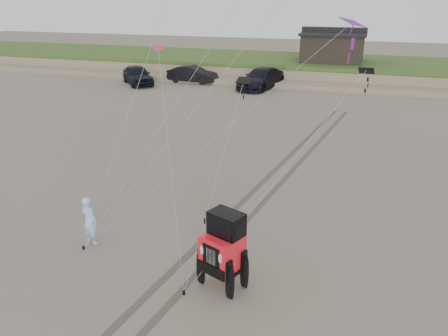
# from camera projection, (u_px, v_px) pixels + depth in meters

# --- Properties ---
(ground) EXTENTS (160.00, 160.00, 0.00)m
(ground) POSITION_uv_depth(u_px,v_px,m) (150.00, 275.00, 13.41)
(ground) COLOR #6B6054
(ground) RESTS_ON ground
(dune_ridge) EXTENTS (160.00, 14.25, 1.73)m
(dune_ridge) POSITION_uv_depth(u_px,v_px,m) (312.00, 69.00, 46.26)
(dune_ridge) COLOR #7A6B54
(dune_ridge) RESTS_ON ground
(cabin) EXTENTS (6.40, 5.40, 3.35)m
(cabin) POSITION_uv_depth(u_px,v_px,m) (333.00, 46.00, 44.36)
(cabin) COLOR black
(cabin) RESTS_ON dune_ridge
(truck_a) EXTENTS (5.11, 5.34, 1.80)m
(truck_a) POSITION_uv_depth(u_px,v_px,m) (138.00, 75.00, 42.05)
(truck_a) COLOR black
(truck_a) RESTS_ON ground
(truck_b) EXTENTS (5.07, 2.12, 1.63)m
(truck_b) POSITION_uv_depth(u_px,v_px,m) (193.00, 74.00, 42.97)
(truck_b) COLOR black
(truck_b) RESTS_ON ground
(truck_c) EXTENTS (3.96, 6.68, 1.81)m
(truck_c) POSITION_uv_depth(u_px,v_px,m) (261.00, 78.00, 40.26)
(truck_c) COLOR black
(truck_c) RESTS_ON ground
(jeep) EXTENTS (3.89, 5.49, 1.88)m
(jeep) POSITION_uv_depth(u_px,v_px,m) (222.00, 258.00, 12.61)
(jeep) COLOR red
(jeep) RESTS_ON ground
(man) EXTENTS (0.71, 0.55, 1.73)m
(man) POSITION_uv_depth(u_px,v_px,m) (89.00, 220.00, 14.88)
(man) COLOR #93A9E3
(man) RESTS_ON ground
(stake_main) EXTENTS (0.08, 0.08, 0.12)m
(stake_main) POSITION_uv_depth(u_px,v_px,m) (84.00, 248.00, 14.78)
(stake_main) COLOR black
(stake_main) RESTS_ON ground
(stake_aux) EXTENTS (0.08, 0.08, 0.12)m
(stake_aux) POSITION_uv_depth(u_px,v_px,m) (184.00, 293.00, 12.53)
(stake_aux) COLOR black
(stake_aux) RESTS_ON ground
(tire_tracks) EXTENTS (5.22, 29.74, 0.01)m
(tire_tracks) POSITION_uv_depth(u_px,v_px,m) (270.00, 184.00, 19.90)
(tire_tracks) COLOR #4C443D
(tire_tracks) RESTS_ON ground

